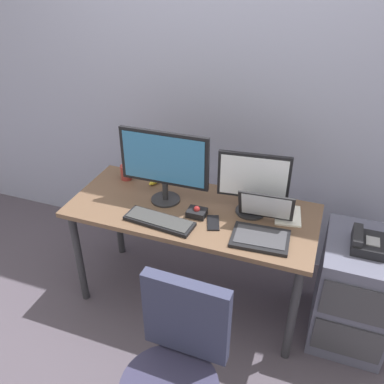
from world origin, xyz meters
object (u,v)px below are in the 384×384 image
object	(u,v)px
file_cabinet	(354,291)
desk_phone	(366,243)
paper_notepad	(288,215)
trackball_mouse	(197,212)
coffee_mug	(127,172)
banana	(159,179)
cell_phone	(213,223)
office_chair	(175,384)
keyboard	(159,221)
monitor_side	(253,181)
laptop	(262,226)
monitor_main	(164,162)

from	to	relation	value
file_cabinet	desk_phone	world-z (taller)	desk_phone
desk_phone	paper_notepad	size ratio (longest dim) A/B	0.96
trackball_mouse	coffee_mug	bearing A→B (deg)	157.23
banana	cell_phone	bearing A→B (deg)	-34.22
desk_phone	cell_phone	size ratio (longest dim) A/B	1.41
office_chair	keyboard	size ratio (longest dim) A/B	2.17
cell_phone	monitor_side	bearing A→B (deg)	27.90
desk_phone	coffee_mug	world-z (taller)	coffee_mug
office_chair	cell_phone	bearing A→B (deg)	95.82
monitor_side	trackball_mouse	world-z (taller)	monitor_side
monitor_side	trackball_mouse	distance (m)	0.38
office_chair	coffee_mug	xyz separation A→B (m)	(-0.78, 1.10, 0.37)
desk_phone	banana	world-z (taller)	desk_phone
monitor_side	keyboard	xyz separation A→B (m)	(-0.47, -0.28, -0.20)
monitor_side	banana	bearing A→B (deg)	167.56
monitor_side	coffee_mug	size ratio (longest dim) A/B	4.15
file_cabinet	laptop	xyz separation A→B (m)	(-0.56, -0.15, 0.44)
desk_phone	file_cabinet	bearing A→B (deg)	63.22
desk_phone	paper_notepad	xyz separation A→B (m)	(-0.44, 0.09, 0.02)
file_cabinet	coffee_mug	size ratio (longest dim) A/B	6.95
paper_notepad	banana	size ratio (longest dim) A/B	1.09
office_chair	laptop	size ratio (longest dim) A/B	2.73
file_cabinet	laptop	bearing A→B (deg)	-165.08
desk_phone	office_chair	xyz separation A→B (m)	(-0.75, -0.94, -0.31)
keyboard	desk_phone	bearing A→B (deg)	11.60
desk_phone	keyboard	world-z (taller)	desk_phone
file_cabinet	monitor_side	size ratio (longest dim) A/B	1.68
desk_phone	laptop	size ratio (longest dim) A/B	0.60
coffee_mug	desk_phone	bearing A→B (deg)	-5.87
keyboard	laptop	size ratio (longest dim) A/B	1.26
file_cabinet	monitor_main	world-z (taller)	monitor_main
monitor_main	coffee_mug	distance (m)	0.44
laptop	coffee_mug	size ratio (longest dim) A/B	3.39
keyboard	office_chair	bearing A→B (deg)	-62.09
monitor_main	paper_notepad	xyz separation A→B (m)	(0.74, 0.09, -0.26)
trackball_mouse	coffee_mug	distance (m)	0.64
monitor_main	laptop	bearing A→B (deg)	-11.66
office_chair	monitor_main	distance (m)	1.19
laptop	banana	size ratio (longest dim) A/B	1.76
paper_notepad	banana	xyz separation A→B (m)	(-0.88, 0.11, 0.01)
file_cabinet	laptop	size ratio (longest dim) A/B	2.05
desk_phone	keyboard	xyz separation A→B (m)	(-1.12, -0.23, 0.02)
keyboard	banana	world-z (taller)	banana
paper_notepad	keyboard	bearing A→B (deg)	-155.05
keyboard	laptop	xyz separation A→B (m)	(0.57, 0.10, 0.04)
monitor_main	trackball_mouse	distance (m)	0.35
file_cabinet	desk_phone	distance (m)	0.38
monitor_main	banana	size ratio (longest dim) A/B	2.90
trackball_mouse	office_chair	bearing A→B (deg)	-76.95
desk_phone	trackball_mouse	world-z (taller)	trackball_mouse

